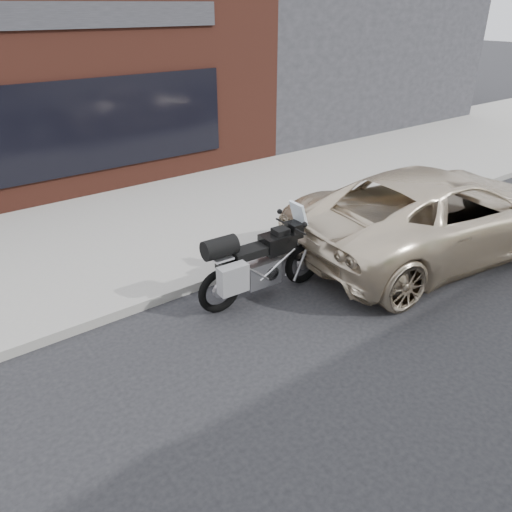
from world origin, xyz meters
name	(u,v)px	position (x,y,z in m)	size (l,w,h in m)	color
ground	(440,421)	(0.00, 0.00, 0.00)	(120.00, 120.00, 0.00)	black
near_sidewalk	(151,219)	(0.00, 7.00, 0.07)	(44.00, 6.00, 0.15)	gray
neighbour_building	(295,35)	(10.00, 14.00, 3.00)	(10.00, 10.00, 6.00)	#25262A
motorcycle	(256,264)	(-0.08, 3.25, 0.62)	(2.26, 0.73, 1.43)	black
minivan	(438,213)	(3.50, 2.60, 0.77)	(2.56, 5.56, 1.54)	beige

